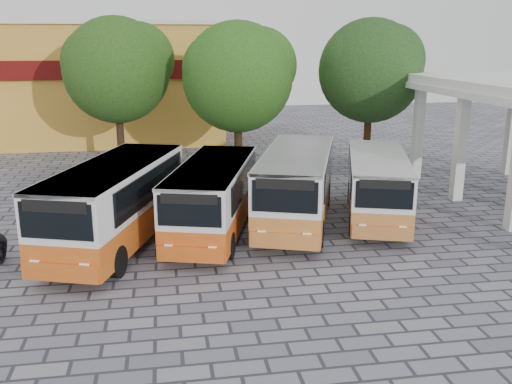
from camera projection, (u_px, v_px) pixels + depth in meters
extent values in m
plane|color=slate|center=(327.00, 260.00, 18.94)|extent=(90.00, 90.00, 0.00)
cube|color=silver|center=(418.00, 131.00, 29.53)|extent=(0.45, 0.45, 5.00)
cube|color=silver|center=(512.00, 128.00, 30.37)|extent=(0.45, 0.45, 5.00)
cube|color=gold|center=(80.00, 84.00, 40.95)|extent=(20.00, 10.00, 8.00)
cube|color=#590C0A|center=(67.00, 70.00, 35.78)|extent=(20.00, 0.20, 1.20)
cube|color=silver|center=(75.00, 24.00, 39.88)|extent=(20.40, 10.40, 0.30)
cube|color=#C55213|center=(117.00, 221.00, 20.02)|extent=(4.91, 8.44, 1.06)
cube|color=silver|center=(115.00, 186.00, 19.69)|extent=(4.91, 8.44, 1.49)
cube|color=silver|center=(113.00, 167.00, 19.51)|extent=(4.96, 8.45, 0.12)
cube|color=black|center=(78.00, 187.00, 19.49)|extent=(2.20, 6.33, 1.06)
cube|color=black|center=(151.00, 184.00, 19.88)|extent=(2.20, 6.33, 1.06)
cube|color=black|center=(104.00, 221.00, 15.81)|extent=(2.07, 0.75, 1.06)
cube|color=black|center=(103.00, 207.00, 15.70)|extent=(1.84, 0.68, 0.34)
cylinder|color=black|center=(75.00, 262.00, 17.45)|extent=(0.28, 1.01, 1.01)
cylinder|color=black|center=(148.00, 257.00, 17.79)|extent=(0.28, 1.01, 1.01)
cylinder|color=black|center=(94.00, 212.00, 22.46)|extent=(0.28, 1.01, 1.01)
cylinder|color=black|center=(150.00, 209.00, 22.80)|extent=(0.28, 1.01, 1.01)
cube|color=#CB4E11|center=(214.00, 213.00, 21.23)|extent=(4.22, 7.74, 0.97)
cube|color=silver|center=(213.00, 182.00, 20.93)|extent=(4.22, 7.74, 1.36)
cube|color=silver|center=(213.00, 166.00, 20.77)|extent=(4.26, 7.76, 0.11)
cube|color=black|center=(182.00, 183.00, 20.75)|extent=(1.76, 5.89, 0.97)
cube|color=black|center=(243.00, 181.00, 21.10)|extent=(1.76, 5.89, 0.97)
cube|color=black|center=(224.00, 211.00, 17.37)|extent=(1.93, 0.61, 0.97)
cube|color=black|center=(224.00, 199.00, 17.27)|extent=(1.71, 0.55, 0.32)
cylinder|color=black|center=(190.00, 246.00, 18.88)|extent=(0.26, 0.93, 0.93)
cylinder|color=black|center=(250.00, 243.00, 19.19)|extent=(0.26, 0.93, 0.93)
cylinder|color=black|center=(184.00, 206.00, 23.47)|extent=(0.26, 0.93, 0.93)
cylinder|color=black|center=(232.00, 203.00, 23.79)|extent=(0.26, 0.93, 0.93)
cube|color=#C4702B|center=(296.00, 201.00, 22.51)|extent=(4.85, 8.33, 1.05)
cube|color=silver|center=(297.00, 170.00, 22.19)|extent=(4.85, 8.33, 1.47)
cube|color=silver|center=(297.00, 153.00, 22.01)|extent=(4.89, 8.35, 0.12)
cube|color=black|center=(266.00, 171.00, 21.99)|extent=(2.18, 6.25, 1.05)
cube|color=black|center=(327.00, 169.00, 22.37)|extent=(2.18, 6.25, 1.05)
cube|color=black|center=(326.00, 197.00, 18.36)|extent=(2.05, 0.74, 1.05)
cube|color=black|center=(326.00, 184.00, 18.25)|extent=(1.81, 0.67, 0.34)
cylinder|color=black|center=(283.00, 234.00, 19.98)|extent=(0.28, 1.00, 1.00)
cylinder|color=black|center=(342.00, 230.00, 20.32)|extent=(0.28, 1.00, 1.00)
cylinder|color=black|center=(258.00, 195.00, 24.92)|extent=(0.28, 1.00, 1.00)
cylinder|color=black|center=(306.00, 193.00, 25.26)|extent=(0.28, 1.00, 1.00)
cube|color=#B56B2E|center=(376.00, 199.00, 23.12)|extent=(4.24, 7.52, 0.95)
cube|color=silver|center=(378.00, 172.00, 22.83)|extent=(4.24, 7.52, 1.32)
cube|color=silver|center=(379.00, 157.00, 22.67)|extent=(4.28, 7.54, 0.11)
cube|color=black|center=(351.00, 173.00, 22.65)|extent=(1.84, 5.68, 0.95)
cube|color=black|center=(404.00, 171.00, 23.00)|extent=(1.84, 5.68, 0.95)
cube|color=black|center=(417.00, 195.00, 19.37)|extent=(1.86, 0.63, 0.95)
cube|color=black|center=(418.00, 184.00, 19.27)|extent=(1.65, 0.57, 0.31)
cylinder|color=black|center=(374.00, 227.00, 20.83)|extent=(0.25, 0.90, 0.90)
cylinder|color=black|center=(424.00, 224.00, 21.14)|extent=(0.25, 0.90, 0.90)
cylinder|color=black|center=(336.00, 194.00, 25.30)|extent=(0.25, 0.90, 0.90)
cylinder|color=black|center=(377.00, 192.00, 25.60)|extent=(0.25, 0.90, 0.90)
cylinder|color=#382316|center=(120.00, 131.00, 32.83)|extent=(0.43, 0.43, 3.95)
sphere|color=#1E440C|center=(116.00, 70.00, 31.94)|extent=(5.95, 5.95, 5.95)
sphere|color=#1E440C|center=(138.00, 59.00, 32.26)|extent=(4.16, 4.16, 4.16)
sphere|color=#1E440C|center=(96.00, 62.00, 31.47)|extent=(3.86, 3.86, 3.86)
cylinder|color=#312211|center=(238.00, 136.00, 31.62)|extent=(0.45, 0.45, 3.79)
sphere|color=#204F0E|center=(238.00, 77.00, 30.78)|extent=(5.99, 5.99, 5.99)
sphere|color=#204F0E|center=(259.00, 65.00, 31.10)|extent=(4.19, 4.19, 4.19)
sphere|color=#204F0E|center=(219.00, 69.00, 30.31)|extent=(3.89, 3.89, 3.89)
cylinder|color=#442812|center=(367.00, 133.00, 32.11)|extent=(0.41, 0.41, 3.91)
sphere|color=#17380E|center=(370.00, 71.00, 31.21)|extent=(5.68, 5.68, 5.68)
sphere|color=#17380E|center=(389.00, 60.00, 31.53)|extent=(3.98, 3.98, 3.98)
sphere|color=#17380E|center=(355.00, 63.00, 30.76)|extent=(3.69, 3.69, 3.69)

